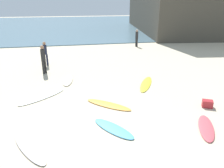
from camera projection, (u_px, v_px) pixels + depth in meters
name	position (u px, v px, depth m)	size (l,w,h in m)	color
ground_plane	(94.00, 133.00, 7.99)	(120.00, 120.00, 0.00)	beige
ocean_water	(70.00, 25.00, 41.36)	(120.00, 40.00, 0.08)	slate
surfboard_0	(146.00, 84.00, 12.54)	(0.53, 2.57, 0.06)	yellow
surfboard_1	(113.00, 128.00, 8.20)	(0.58, 1.95, 0.08)	#4DA0D2
surfboard_2	(68.00, 80.00, 13.07)	(0.53, 1.90, 0.08)	silver
surfboard_3	(30.00, 148.00, 7.11)	(0.50, 2.14, 0.08)	white
surfboard_4	(42.00, 97.00, 10.88)	(0.59, 2.58, 0.06)	white
surfboard_5	(206.00, 128.00, 8.26)	(0.54, 1.94, 0.08)	#DE4F58
surfboard_6	(108.00, 105.00, 10.05)	(0.54, 2.27, 0.07)	#F6A138
beachgoer_near	(45.00, 52.00, 15.78)	(0.35, 0.35, 1.73)	#191E33
beachgoer_mid	(137.00, 37.00, 22.17)	(0.34, 0.34, 1.72)	black
beachgoer_far	(43.00, 58.00, 14.02)	(0.39, 0.39, 1.84)	black
beach_cooler	(207.00, 104.00, 9.86)	(0.44, 0.33, 0.32)	#B2282D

